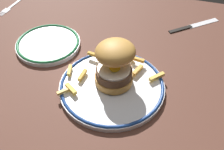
% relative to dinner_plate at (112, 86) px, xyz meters
% --- Properties ---
extents(ground_plane, '(1.35, 1.03, 0.04)m').
position_rel_dinner_plate_xyz_m(ground_plane, '(-0.05, -0.02, -0.03)').
color(ground_plane, '#523025').
extents(dinner_plate, '(0.26, 0.26, 0.02)m').
position_rel_dinner_plate_xyz_m(dinner_plate, '(0.00, 0.00, 0.00)').
color(dinner_plate, silver).
rests_on(dinner_plate, ground_plane).
extents(burger, '(0.12, 0.12, 0.11)m').
position_rel_dinner_plate_xyz_m(burger, '(0.00, 0.02, 0.06)').
color(burger, '#BC8239').
rests_on(burger, dinner_plate).
extents(fries_pile, '(0.24, 0.18, 0.02)m').
position_rel_dinner_plate_xyz_m(fries_pile, '(-0.02, 0.03, 0.01)').
color(fries_pile, gold).
rests_on(fries_pile, dinner_plate).
extents(side_plate, '(0.18, 0.18, 0.02)m').
position_rel_dinner_plate_xyz_m(side_plate, '(-0.22, 0.11, -0.00)').
color(side_plate, silver).
rests_on(side_plate, ground_plane).
extents(fork, '(0.03, 0.14, 0.00)m').
position_rel_dinner_plate_xyz_m(fork, '(-0.44, 0.27, -0.01)').
color(fork, silver).
rests_on(fork, ground_plane).
extents(knife, '(0.15, 0.13, 0.01)m').
position_rel_dinner_plate_xyz_m(knife, '(0.16, 0.32, -0.01)').
color(knife, black).
rests_on(knife, ground_plane).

